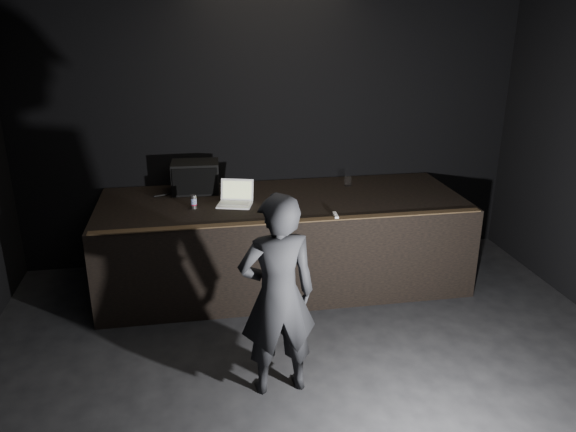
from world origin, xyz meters
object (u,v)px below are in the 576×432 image
(laptop, at_px, (236,198))
(person, at_px, (278,296))
(stage_monitor, at_px, (196,177))
(stage_riser, at_px, (282,241))
(beer_can, at_px, (194,202))

(laptop, relative_size, person, 0.25)
(stage_monitor, relative_size, laptop, 1.27)
(laptop, height_order, person, person)
(stage_monitor, bearing_deg, stage_riser, -22.08)
(beer_can, relative_size, person, 0.09)
(stage_riser, distance_m, person, 2.00)
(laptop, relative_size, beer_can, 2.90)
(beer_can, height_order, person, person)
(stage_riser, relative_size, person, 2.35)
(laptop, bearing_deg, beer_can, -153.79)
(stage_monitor, relative_size, person, 0.32)
(stage_riser, height_order, stage_monitor, stage_monitor)
(person, bearing_deg, laptop, -89.58)
(stage_riser, relative_size, beer_can, 27.12)
(beer_can, xyz_separation_m, person, (0.61, -1.79, -0.22))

